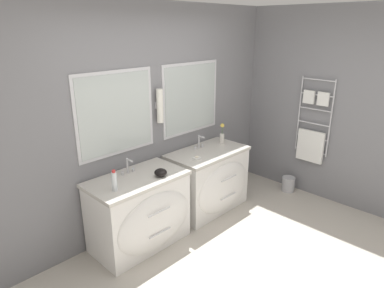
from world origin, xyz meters
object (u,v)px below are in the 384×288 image
at_px(vanity_left, 141,212).
at_px(amenity_bowl, 161,172).
at_px(vanity_right, 210,180).
at_px(toiletry_bottle, 114,181).
at_px(flower_vase, 222,135).
at_px(waste_bin, 288,184).

height_order(vanity_left, amenity_bowl, amenity_bowl).
bearing_deg(vanity_right, amenity_bowl, -172.72).
relative_size(toiletry_bottle, flower_vase, 0.77).
height_order(toiletry_bottle, amenity_bowl, toiletry_bottle).
distance_m(vanity_left, vanity_right, 1.13).
xyz_separation_m(vanity_right, waste_bin, (1.20, -0.50, -0.30)).
distance_m(amenity_bowl, flower_vase, 1.30).
bearing_deg(toiletry_bottle, vanity_right, 2.36).
xyz_separation_m(toiletry_bottle, waste_bin, (2.67, -0.44, -0.80)).
distance_m(vanity_left, amenity_bowl, 0.50).
bearing_deg(vanity_right, toiletry_bottle, -177.64).
relative_size(vanity_right, amenity_bowl, 7.78).
xyz_separation_m(vanity_left, waste_bin, (2.33, -0.50, -0.30)).
height_order(vanity_left, toiletry_bottle, toiletry_bottle).
bearing_deg(amenity_bowl, waste_bin, -10.18).
distance_m(vanity_right, waste_bin, 1.34).
bearing_deg(waste_bin, vanity_right, 157.34).
relative_size(vanity_right, flower_vase, 3.77).
bearing_deg(vanity_left, vanity_right, 0.00).
relative_size(amenity_bowl, flower_vase, 0.49).
relative_size(vanity_left, vanity_right, 1.00).
xyz_separation_m(vanity_right, amenity_bowl, (-0.93, -0.12, 0.44)).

